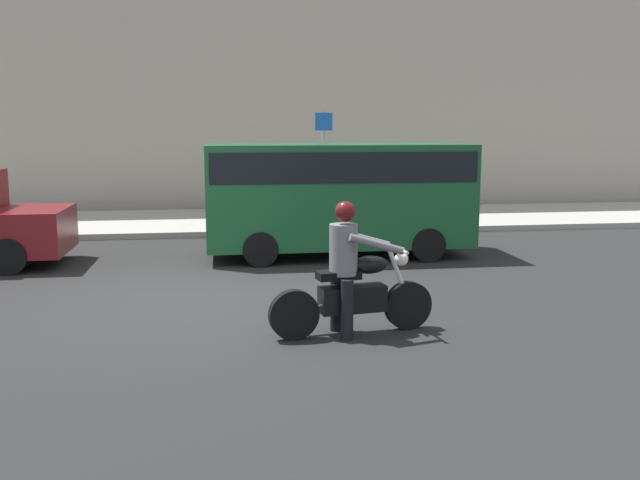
# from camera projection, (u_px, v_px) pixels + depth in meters

# --- Properties ---
(ground_plane) EXTENTS (80.00, 80.00, 0.00)m
(ground_plane) POSITION_uv_depth(u_px,v_px,m) (200.00, 301.00, 10.16)
(ground_plane) COLOR black
(sidewalk_slab) EXTENTS (40.00, 4.40, 0.14)m
(sidewalk_slab) POSITION_uv_depth(u_px,v_px,m) (208.00, 222.00, 17.96)
(sidewalk_slab) COLOR #99968E
(sidewalk_slab) RESTS_ON ground_plane
(building_facade) EXTENTS (40.00, 1.40, 9.86)m
(building_facade) POSITION_uv_depth(u_px,v_px,m) (205.00, 42.00, 20.49)
(building_facade) COLOR #A89E8E
(building_facade) RESTS_ON ground_plane
(motorcycle_with_rider_gray) EXTENTS (2.08, 0.74, 1.64)m
(motorcycle_with_rider_gray) POSITION_uv_depth(u_px,v_px,m) (351.00, 281.00, 8.45)
(motorcycle_with_rider_gray) COLOR black
(motorcycle_with_rider_gray) RESTS_ON ground_plane
(parked_van_forest_green) EXTENTS (5.03, 1.96, 2.17)m
(parked_van_forest_green) POSITION_uv_depth(u_px,v_px,m) (338.00, 191.00, 13.51)
(parked_van_forest_green) COLOR #164C28
(parked_van_forest_green) RESTS_ON ground_plane
(street_sign_post) EXTENTS (0.44, 0.08, 2.72)m
(street_sign_post) POSITION_uv_depth(u_px,v_px,m) (324.00, 155.00, 17.67)
(street_sign_post) COLOR gray
(street_sign_post) RESTS_ON sidewalk_slab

